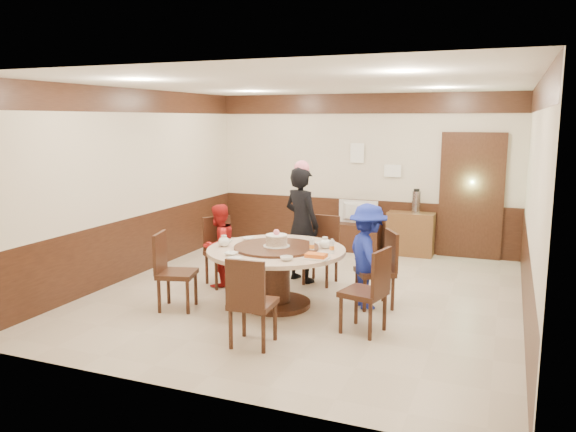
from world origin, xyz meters
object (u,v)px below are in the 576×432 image
at_px(birthday_cake, 276,240).
at_px(shrimp_platter, 316,256).
at_px(side_cabinet, 410,234).
at_px(thermos, 416,202).
at_px(person_blue, 368,256).
at_px(tv_stand, 357,237).
at_px(person_red, 219,245).
at_px(television, 357,212).
at_px(banquet_table, 276,265).
at_px(person_standing, 302,225).

xyz_separation_m(birthday_cake, shrimp_platter, (0.63, -0.31, -0.08)).
xyz_separation_m(side_cabinet, thermos, (0.08, 0.00, 0.56)).
distance_m(person_blue, tv_stand, 3.13).
height_order(person_red, side_cabinet, person_red).
distance_m(person_blue, television, 3.11).
bearing_deg(birthday_cake, person_red, 154.49).
distance_m(television, side_cabinet, 1.01).
bearing_deg(tv_stand, banquet_table, -92.83).
distance_m(television, thermos, 1.06).
xyz_separation_m(person_blue, birthday_cake, (-1.08, -0.39, 0.19)).
bearing_deg(banquet_table, side_cabinet, 71.62).
relative_size(person_red, birthday_cake, 3.51).
relative_size(person_red, side_cabinet, 1.47).
distance_m(person_standing, television, 2.18).
bearing_deg(shrimp_platter, person_red, 154.19).
distance_m(person_blue, shrimp_platter, 0.84).
xyz_separation_m(person_red, thermos, (2.31, 2.85, 0.35)).
relative_size(person_standing, thermos, 4.43).
bearing_deg(person_standing, thermos, -96.33).
distance_m(tv_stand, television, 0.46).
xyz_separation_m(person_red, birthday_cake, (1.11, -0.53, 0.27)).
bearing_deg(person_blue, person_red, 51.65).
bearing_deg(person_blue, side_cabinet, -35.41).
xyz_separation_m(person_red, person_blue, (2.19, -0.14, 0.08)).
xyz_separation_m(person_blue, side_cabinet, (0.04, 3.00, -0.29)).
relative_size(person_standing, person_red, 1.44).
height_order(shrimp_platter, tv_stand, shrimp_platter).
xyz_separation_m(shrimp_platter, thermos, (0.57, 3.70, 0.16)).
height_order(person_blue, television, person_blue).
relative_size(banquet_table, side_cabinet, 2.18).
xyz_separation_m(birthday_cake, thermos, (1.20, 3.38, 0.08)).
bearing_deg(thermos, television, -178.34).
relative_size(banquet_table, person_red, 1.49).
height_order(person_standing, person_red, person_standing).
distance_m(shrimp_platter, side_cabinet, 3.75).
bearing_deg(person_blue, television, -17.46).
distance_m(person_red, thermos, 3.69).
bearing_deg(television, birthday_cake, 89.10).
height_order(banquet_table, thermos, thermos).
height_order(person_blue, thermos, person_blue).
height_order(tv_stand, television, television).
bearing_deg(person_red, shrimp_platter, 77.72).
distance_m(shrimp_platter, thermos, 3.74).
bearing_deg(banquet_table, birthday_cake, -46.27).
bearing_deg(birthday_cake, banquet_table, 133.73).
height_order(person_red, television, person_red).
bearing_deg(person_standing, person_blue, 170.10).
height_order(tv_stand, thermos, thermos).
xyz_separation_m(person_standing, person_red, (-1.01, -0.66, -0.26)).
bearing_deg(thermos, banquet_table, -109.58).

